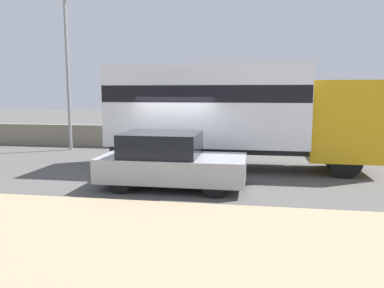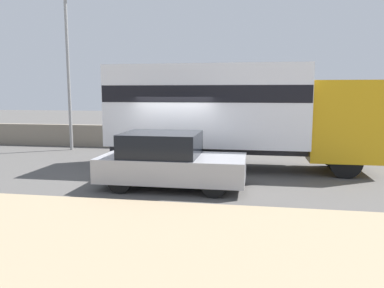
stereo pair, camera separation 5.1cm
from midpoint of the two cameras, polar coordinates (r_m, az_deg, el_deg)
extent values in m
plane|color=#514F4C|center=(11.43, -3.53, -5.49)|extent=(80.00, 80.00, 0.00)
cube|color=#9E896B|center=(6.56, -14.72, -15.94)|extent=(60.00, 6.06, 0.04)
cube|color=gray|center=(17.45, 1.18, 0.94)|extent=(60.00, 0.35, 1.06)
cylinder|color=gray|center=(18.03, -18.23, 9.87)|extent=(0.14, 0.14, 6.77)
cube|color=gold|center=(13.26, 21.90, 3.38)|extent=(2.18, 2.15, 2.56)
cube|color=black|center=(13.50, 26.47, 5.37)|extent=(0.06, 1.83, 1.13)
cube|color=#2D2D33|center=(13.17, 2.45, -0.49)|extent=(6.70, 1.37, 0.25)
cube|color=white|center=(13.04, 2.49, 5.92)|extent=(6.70, 2.49, 2.69)
cube|color=black|center=(13.03, 2.50, 7.66)|extent=(6.66, 2.51, 0.54)
cylinder|color=black|center=(14.28, 20.89, -1.27)|extent=(1.00, 0.28, 1.00)
cylinder|color=black|center=(12.53, 22.48, -2.57)|extent=(1.00, 0.28, 1.00)
cylinder|color=black|center=(14.42, -4.37, -0.68)|extent=(1.00, 0.28, 1.00)
cylinder|color=black|center=(12.69, -6.35, -1.88)|extent=(1.00, 0.28, 1.00)
cylinder|color=black|center=(14.16, 0.89, -0.81)|extent=(1.00, 0.28, 1.00)
cylinder|color=black|center=(12.39, -0.39, -2.07)|extent=(1.00, 0.28, 1.00)
cube|color=#9E9EA3|center=(10.44, -2.82, -3.60)|extent=(4.02, 1.90, 0.66)
cube|color=black|center=(10.41, -4.57, -0.02)|extent=(2.09, 1.74, 0.65)
cylinder|color=black|center=(11.11, 4.42, -4.23)|extent=(0.63, 0.20, 0.63)
cylinder|color=black|center=(9.51, 3.49, -6.31)|extent=(0.63, 0.20, 0.63)
cylinder|color=black|center=(11.60, -7.95, -3.77)|extent=(0.63, 0.20, 0.63)
cylinder|color=black|center=(10.07, -10.80, -5.63)|extent=(0.63, 0.20, 0.63)
camera|label=1|loc=(0.03, -89.87, 0.02)|focal=35.00mm
camera|label=2|loc=(0.03, 90.13, -0.02)|focal=35.00mm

